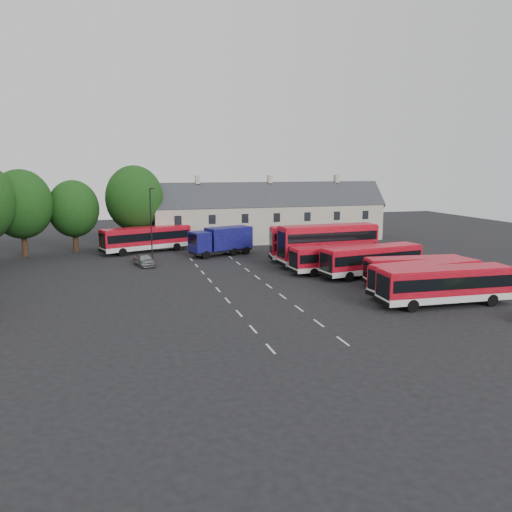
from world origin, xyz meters
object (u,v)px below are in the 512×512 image
object	(u,v)px
bus_dd_south	(328,243)
lamppost	(151,223)
bus_row_a	(446,283)
box_truck	(222,240)
silver_car	(144,260)

from	to	relation	value
bus_dd_south	lamppost	size ratio (longest dim) A/B	1.32
bus_row_a	box_truck	xyz separation A→B (m)	(-12.58, 28.32, 0.10)
box_truck	bus_row_a	bearing A→B (deg)	-84.67
bus_row_a	silver_car	bearing A→B (deg)	136.31
bus_row_a	box_truck	distance (m)	30.99
bus_row_a	bus_dd_south	xyz separation A→B (m)	(-2.36, 18.03, 0.79)
box_truck	silver_car	world-z (taller)	box_truck
silver_car	box_truck	bearing A→B (deg)	9.67
box_truck	lamppost	world-z (taller)	lamppost
box_truck	lamppost	xyz separation A→B (m)	(-9.03, -2.53, 2.72)
bus_dd_south	bus_row_a	bearing A→B (deg)	-85.65
bus_dd_south	silver_car	world-z (taller)	bus_dd_south
silver_car	lamppost	distance (m)	4.53
bus_row_a	silver_car	xyz separation A→B (m)	(-22.71, 24.06, -1.21)
bus_dd_south	silver_car	xyz separation A→B (m)	(-20.35, 6.03, -2.00)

